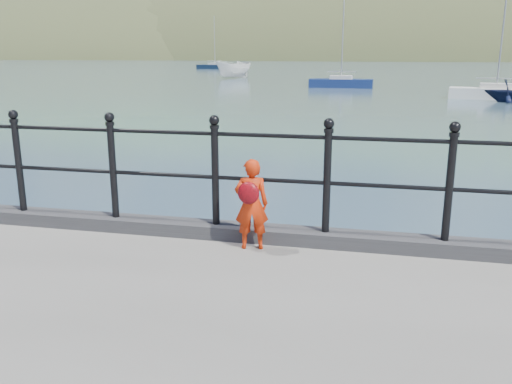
% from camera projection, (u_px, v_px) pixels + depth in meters
% --- Properties ---
extents(ground, '(600.00, 600.00, 0.00)m').
position_uv_depth(ground, '(271.00, 318.00, 6.27)').
color(ground, '#2D4251').
rests_on(ground, ground).
extents(kerb, '(60.00, 0.30, 0.15)m').
position_uv_depth(kerb, '(270.00, 234.00, 5.86)').
color(kerb, '#28282B').
rests_on(kerb, quay).
extents(railing, '(18.11, 0.11, 1.20)m').
position_uv_depth(railing, '(270.00, 166.00, 5.67)').
color(railing, black).
rests_on(railing, kerb).
extents(far_shore, '(830.00, 200.00, 156.00)m').
position_uv_depth(far_shore, '(468.00, 113.00, 229.79)').
color(far_shore, '#333A21').
rests_on(far_shore, ground).
extents(child, '(0.39, 0.34, 0.95)m').
position_uv_depth(child, '(251.00, 203.00, 5.53)').
color(child, red).
rests_on(child, quay).
extents(launch_white, '(4.20, 5.28, 1.94)m').
position_uv_depth(launch_white, '(234.00, 69.00, 59.68)').
color(launch_white, white).
rests_on(launch_white, ground).
extents(launch_navy, '(2.99, 2.73, 1.34)m').
position_uv_depth(launch_navy, '(508.00, 91.00, 32.21)').
color(launch_navy, black).
rests_on(launch_navy, ground).
extents(sailboat_left, '(6.24, 2.69, 8.58)m').
position_uv_depth(sailboat_left, '(215.00, 67.00, 89.66)').
color(sailboat_left, black).
rests_on(sailboat_left, ground).
extents(sailboat_near, '(5.75, 2.42, 7.76)m').
position_uv_depth(sailboat_near, '(496.00, 94.00, 34.10)').
color(sailboat_near, silver).
rests_on(sailboat_near, ground).
extents(sailboat_port, '(5.21, 1.77, 7.63)m').
position_uv_depth(sailboat_port, '(341.00, 83.00, 44.85)').
color(sailboat_port, navy).
rests_on(sailboat_port, ground).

